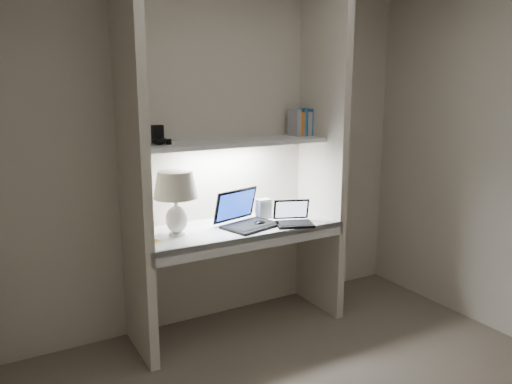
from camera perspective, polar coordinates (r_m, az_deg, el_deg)
back_wall at (r=3.69m, az=-4.11°, el=4.36°), size 3.20×0.01×2.50m
alcove_panel_left at (r=3.18m, az=-13.88°, el=2.79°), size 0.06×0.55×2.50m
alcove_panel_right at (r=3.84m, az=7.62°, el=4.58°), size 0.06×0.55×2.50m
desk at (r=3.55m, az=-2.06°, el=-4.17°), size 1.40×0.55×0.04m
desk_apron at (r=3.34m, az=0.02°, el=-5.75°), size 1.46×0.03×0.10m
shelf at (r=3.52m, az=-2.86°, el=5.63°), size 1.40×0.36×0.03m
strip_light at (r=3.52m, az=-2.85°, el=5.28°), size 0.60×0.04×0.02m
table_lamp at (r=3.30m, az=-9.17°, el=-0.04°), size 0.29×0.29×0.43m
laptop_main at (r=3.54m, az=-1.24°, el=-2.97°), size 0.45×0.41×0.25m
laptop_netbook at (r=3.59m, az=4.28°, el=-3.06°), size 0.32×0.30×0.17m
speaker at (r=3.74m, az=0.86°, el=-1.89°), size 0.10×0.07×0.14m
mouse at (r=3.54m, az=0.44°, el=-3.58°), size 0.12×0.09×0.04m
cable_coil at (r=3.58m, az=-0.36°, el=-3.60°), size 0.13×0.13×0.01m
sticky_note at (r=3.27m, az=-11.67°, el=-5.51°), size 0.10×0.10×0.00m
book_row at (r=3.89m, az=5.34°, el=7.87°), size 0.20×0.14×0.21m
shelf_box at (r=3.40m, az=-11.18°, el=6.48°), size 0.07×0.05×0.12m
shelf_gadget at (r=3.31m, az=-10.95°, el=5.73°), size 0.13×0.10×0.05m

